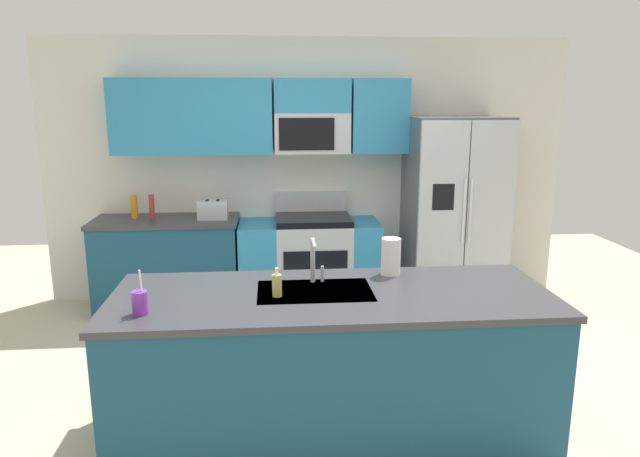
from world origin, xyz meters
The scene contains 13 objects.
ground_plane centered at (0.00, 0.00, 0.00)m, with size 9.00×9.00×0.00m, color beige.
kitchen_wall_unit centered at (-0.14, 2.08, 1.47)m, with size 5.20×0.43×2.60m.
back_counter centered at (-1.38, 1.80, 0.45)m, with size 1.37×0.63×0.90m.
range_oven centered at (-0.01, 1.80, 0.44)m, with size 1.36×0.61×1.10m.
refrigerator centered at (1.40, 1.73, 0.93)m, with size 0.90×0.76×1.85m.
island_counter centered at (-0.02, -0.45, 0.45)m, with size 2.59×0.98×0.90m.
toaster centered at (-0.93, 1.75, 0.99)m, with size 0.28×0.16×0.18m.
pepper_mill centered at (-1.50, 1.80, 1.02)m, with size 0.05×0.05×0.23m, color #B2332D.
bottle_orange centered at (-1.68, 1.85, 1.01)m, with size 0.07×0.07×0.22m, color orange.
sink_faucet centered at (-0.12, -0.26, 1.07)m, with size 0.08×0.21×0.28m.
drink_cup_purple centered at (-1.07, -0.71, 0.97)m, with size 0.08×0.08×0.25m.
soap_dispenser centered at (-0.35, -0.48, 0.97)m, with size 0.06×0.06×0.17m.
paper_towel_roll centered at (0.39, -0.12, 1.02)m, with size 0.12×0.12×0.24m, color white.
Camera 1 is at (-0.36, -3.63, 2.01)m, focal length 32.17 mm.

